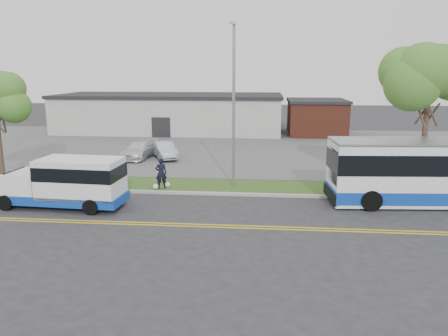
# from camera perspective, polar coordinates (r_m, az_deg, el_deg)

# --- Properties ---
(ground) EXTENTS (140.00, 140.00, 0.00)m
(ground) POSITION_cam_1_polar(r_m,az_deg,el_deg) (24.34, -6.34, -4.11)
(ground) COLOR #28282B
(ground) RESTS_ON ground
(lane_line_north) EXTENTS (70.00, 0.12, 0.01)m
(lane_line_north) POSITION_cam_1_polar(r_m,az_deg,el_deg) (20.77, -8.48, -7.12)
(lane_line_north) COLOR gold
(lane_line_north) RESTS_ON ground
(lane_line_south) EXTENTS (70.00, 0.12, 0.01)m
(lane_line_south) POSITION_cam_1_polar(r_m,az_deg,el_deg) (20.50, -8.68, -7.40)
(lane_line_south) COLOR gold
(lane_line_south) RESTS_ON ground
(curb) EXTENTS (80.00, 0.30, 0.15)m
(curb) POSITION_cam_1_polar(r_m,az_deg,el_deg) (25.36, -5.85, -3.24)
(curb) COLOR #9E9B93
(curb) RESTS_ON ground
(verge) EXTENTS (80.00, 3.30, 0.10)m
(verge) POSITION_cam_1_polar(r_m,az_deg,el_deg) (27.07, -5.12, -2.25)
(verge) COLOR #2D501A
(verge) RESTS_ON ground
(parking_lot) EXTENTS (80.00, 25.00, 0.10)m
(parking_lot) POSITION_cam_1_polar(r_m,az_deg,el_deg) (40.70, -1.57, 2.81)
(parking_lot) COLOR #4C4C4F
(parking_lot) RESTS_ON ground
(commercial_building) EXTENTS (25.40, 10.40, 4.35)m
(commercial_building) POSITION_cam_1_polar(r_m,az_deg,el_deg) (51.20, -6.97, 7.15)
(commercial_building) COLOR #9E9E99
(commercial_building) RESTS_ON ground
(brick_wing) EXTENTS (6.30, 7.30, 3.90)m
(brick_wing) POSITION_cam_1_polar(r_m,az_deg,el_deg) (49.41, 11.96, 6.52)
(brick_wing) COLOR brown
(brick_wing) RESTS_ON ground
(tree_east) EXTENTS (5.20, 5.20, 8.33)m
(tree_east) POSITION_cam_1_polar(r_m,az_deg,el_deg) (27.42, 25.27, 9.83)
(tree_east) COLOR #3D2D21
(tree_east) RESTS_ON verge
(streetlight_near) EXTENTS (0.35, 1.53, 9.50)m
(streetlight_near) POSITION_cam_1_polar(r_m,az_deg,el_deg) (25.67, 1.26, 8.73)
(streetlight_near) COLOR gray
(streetlight_near) RESTS_ON verge
(shuttle_bus) EXTENTS (6.89, 2.63, 2.59)m
(shuttle_bus) POSITION_cam_1_polar(r_m,az_deg,el_deg) (23.90, -19.58, -1.65)
(shuttle_bus) COLOR #0E3B9D
(shuttle_bus) RESTS_ON ground
(transit_bus) EXTENTS (12.50, 3.71, 3.42)m
(transit_bus) POSITION_cam_1_polar(r_m,az_deg,el_deg) (25.88, 27.17, -0.48)
(transit_bus) COLOR white
(transit_bus) RESTS_ON ground
(pedestrian) EXTENTS (0.77, 0.62, 1.85)m
(pedestrian) POSITION_cam_1_polar(r_m,az_deg,el_deg) (26.13, -8.21, -0.67)
(pedestrian) COLOR black
(pedestrian) RESTS_ON verge
(parked_car_a) EXTENTS (3.00, 4.21, 1.32)m
(parked_car_a) POSITION_cam_1_polar(r_m,az_deg,el_deg) (35.19, -7.78, 2.32)
(parked_car_a) COLOR #B5B8BD
(parked_car_a) RESTS_ON parking_lot
(parked_car_b) EXTENTS (2.31, 4.71, 1.32)m
(parked_car_b) POSITION_cam_1_polar(r_m,az_deg,el_deg) (35.68, -11.00, 2.35)
(parked_car_b) COLOR silver
(parked_car_b) RESTS_ON parking_lot
(grocery_bag_left) EXTENTS (0.32, 0.32, 0.32)m
(grocery_bag_left) POSITION_cam_1_polar(r_m,az_deg,el_deg) (26.15, -8.92, -2.41)
(grocery_bag_left) COLOR white
(grocery_bag_left) RESTS_ON verge
(grocery_bag_right) EXTENTS (0.32, 0.32, 0.32)m
(grocery_bag_right) POSITION_cam_1_polar(r_m,az_deg,el_deg) (26.49, -7.40, -2.17)
(grocery_bag_right) COLOR white
(grocery_bag_right) RESTS_ON verge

